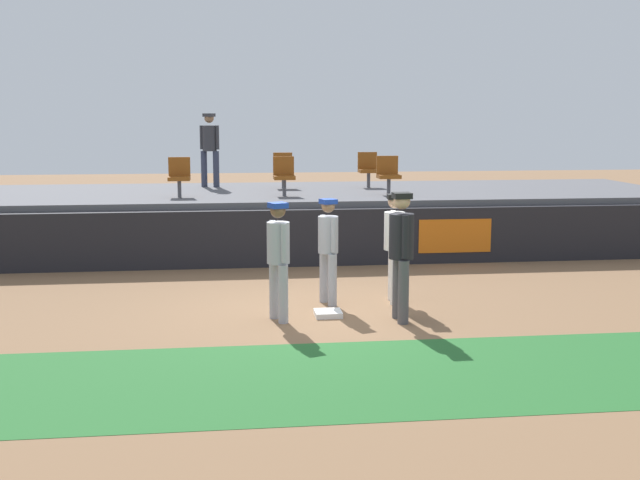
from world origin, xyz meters
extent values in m
plane|color=#846042|center=(0.00, 0.00, 0.00)|extent=(60.00, 60.00, 0.00)
cube|color=#26662B|center=(0.00, -3.01, 0.00)|extent=(18.00, 2.80, 0.01)
cube|color=white|center=(0.21, -0.20, 0.04)|extent=(0.40, 0.40, 0.08)
cylinder|color=white|center=(1.39, 0.72, 0.43)|extent=(0.15, 0.15, 0.86)
cylinder|color=white|center=(1.36, 0.41, 0.43)|extent=(0.15, 0.15, 0.86)
cylinder|color=white|center=(1.38, 0.57, 1.16)|extent=(0.36, 0.36, 0.60)
sphere|color=tan|center=(1.38, 0.57, 1.63)|extent=(0.22, 0.22, 0.22)
cube|color=black|center=(1.38, 0.57, 1.71)|extent=(0.26, 0.26, 0.08)
cylinder|color=white|center=(1.40, 0.77, 1.18)|extent=(0.09, 0.09, 0.57)
cylinder|color=white|center=(1.36, 0.37, 1.18)|extent=(0.09, 0.09, 0.57)
ellipsoid|color=brown|center=(1.49, 0.76, 0.94)|extent=(0.14, 0.21, 0.28)
cylinder|color=#9EA3AD|center=(0.27, 0.72, 0.41)|extent=(0.14, 0.14, 0.83)
cylinder|color=#9EA3AD|center=(0.36, 0.44, 0.41)|extent=(0.14, 0.14, 0.83)
cylinder|color=#9EA3AD|center=(0.32, 0.58, 1.12)|extent=(0.41, 0.41, 0.58)
sphere|color=#8C6647|center=(0.32, 0.58, 1.57)|extent=(0.22, 0.22, 0.22)
cube|color=#193899|center=(0.32, 0.58, 1.65)|extent=(0.29, 0.29, 0.08)
cylinder|color=#9EA3AD|center=(0.25, 0.76, 1.14)|extent=(0.08, 0.08, 0.55)
cylinder|color=#9EA3AD|center=(0.38, 0.40, 1.14)|extent=(0.08, 0.08, 0.55)
cylinder|color=#9EA3AD|center=(-0.59, -0.22, 0.43)|extent=(0.15, 0.15, 0.86)
cylinder|color=#9EA3AD|center=(-0.48, -0.51, 0.43)|extent=(0.15, 0.15, 0.86)
cylinder|color=#9EA3AD|center=(-0.54, -0.37, 1.16)|extent=(0.43, 0.43, 0.60)
sphere|color=brown|center=(-0.54, -0.37, 1.63)|extent=(0.22, 0.22, 0.22)
cube|color=#193899|center=(-0.54, -0.37, 1.70)|extent=(0.30, 0.30, 0.08)
cylinder|color=#9EA3AD|center=(-0.61, -0.18, 1.18)|extent=(0.09, 0.09, 0.56)
cylinder|color=#9EA3AD|center=(-0.47, -0.55, 1.18)|extent=(0.09, 0.09, 0.56)
cylinder|color=#4C4C51|center=(1.22, -0.43, 0.46)|extent=(0.16, 0.16, 0.93)
cylinder|color=#4C4C51|center=(1.23, -0.76, 0.46)|extent=(0.16, 0.16, 0.93)
cylinder|color=black|center=(1.23, -0.59, 1.25)|extent=(0.37, 0.37, 0.65)
sphere|color=tan|center=(1.23, -0.59, 1.76)|extent=(0.24, 0.24, 0.24)
cube|color=black|center=(1.23, -0.59, 1.84)|extent=(0.26, 0.26, 0.08)
cylinder|color=black|center=(1.22, -0.38, 1.27)|extent=(0.09, 0.09, 0.61)
cylinder|color=black|center=(1.23, -0.81, 1.27)|extent=(0.09, 0.09, 0.61)
cube|color=black|center=(0.00, 3.86, 0.57)|extent=(18.00, 0.24, 1.13)
cube|color=orange|center=(3.32, 3.74, 0.57)|extent=(1.50, 0.02, 0.68)
cube|color=#59595E|center=(0.00, 6.43, 0.63)|extent=(18.00, 4.80, 1.26)
cylinder|color=#4C4C51|center=(0.10, 7.03, 1.46)|extent=(0.08, 0.08, 0.40)
cube|color=#8C4714|center=(0.10, 7.03, 1.66)|extent=(0.45, 0.44, 0.08)
cube|color=#8C4714|center=(0.10, 7.22, 1.90)|extent=(0.45, 0.06, 0.40)
cylinder|color=#4C4C51|center=(-2.23, 5.23, 1.46)|extent=(0.08, 0.08, 0.40)
cube|color=#8C4714|center=(-2.23, 5.23, 1.66)|extent=(0.46, 0.44, 0.08)
cube|color=#8C4714|center=(-2.23, 5.42, 1.90)|extent=(0.46, 0.06, 0.40)
cylinder|color=#4C4C51|center=(2.15, 7.03, 1.46)|extent=(0.08, 0.08, 0.40)
cube|color=#8C4714|center=(2.15, 7.03, 1.66)|extent=(0.46, 0.44, 0.08)
cube|color=#8C4714|center=(2.15, 7.22, 1.90)|extent=(0.46, 0.06, 0.40)
cylinder|color=#4C4C51|center=(2.26, 5.23, 1.46)|extent=(0.08, 0.08, 0.40)
cube|color=#8C4714|center=(2.26, 5.23, 1.66)|extent=(0.47, 0.44, 0.08)
cube|color=#8C4714|center=(2.26, 5.42, 1.90)|extent=(0.47, 0.06, 0.40)
cylinder|color=#4C4C51|center=(-0.01, 5.23, 1.46)|extent=(0.08, 0.08, 0.40)
cube|color=#8C4714|center=(-0.01, 5.23, 1.66)|extent=(0.45, 0.44, 0.08)
cube|color=#8C4714|center=(-0.01, 5.42, 1.90)|extent=(0.45, 0.06, 0.40)
cylinder|color=#33384C|center=(-1.47, 7.62, 1.70)|extent=(0.15, 0.15, 0.86)
cylinder|color=#33384C|center=(-1.76, 7.74, 1.70)|extent=(0.15, 0.15, 0.86)
cylinder|color=#333338|center=(-1.62, 7.68, 2.43)|extent=(0.44, 0.44, 0.61)
sphere|color=#8C6647|center=(-1.62, 7.68, 2.91)|extent=(0.23, 0.23, 0.23)
cube|color=#333338|center=(-1.62, 7.68, 2.98)|extent=(0.31, 0.31, 0.08)
cylinder|color=#333338|center=(-1.43, 7.60, 2.45)|extent=(0.09, 0.09, 0.57)
cylinder|color=#333338|center=(-1.80, 7.76, 2.45)|extent=(0.09, 0.09, 0.57)
camera|label=1|loc=(-1.32, -11.69, 2.98)|focal=44.64mm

